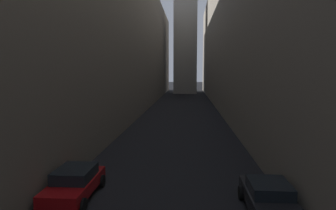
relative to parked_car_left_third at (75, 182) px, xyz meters
name	(u,v)px	position (x,y,z in m)	size (l,w,h in m)	color
ground_plane	(181,114)	(4.40, 29.23, -0.76)	(264.00, 264.00, 0.00)	black
building_block_left	(96,39)	(-8.35, 31.23, 10.08)	(14.49, 108.00, 21.68)	#60594F
building_block_right	(266,30)	(16.36, 31.23, 11.07)	(12.93, 108.00, 23.66)	gray
parked_car_left_third	(75,182)	(0.00, 0.00, 0.00)	(2.03, 4.27, 1.44)	maroon
parked_car_right_third	(269,198)	(8.80, -1.16, -0.02)	(1.99, 4.44, 1.43)	black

